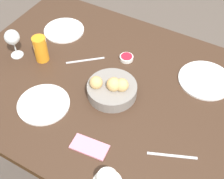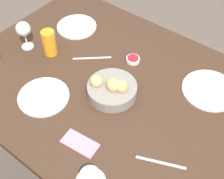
# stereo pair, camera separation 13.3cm
# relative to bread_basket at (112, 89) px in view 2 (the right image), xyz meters

# --- Properties ---
(ground_plane) EXTENTS (10.00, 10.00, 0.00)m
(ground_plane) POSITION_rel_bread_basket_xyz_m (0.03, -0.04, -0.77)
(ground_plane) COLOR #564C44
(dining_table) EXTENTS (1.47, 1.06, 0.74)m
(dining_table) POSITION_rel_bread_basket_xyz_m (0.03, -0.04, -0.12)
(dining_table) COLOR #3D281C
(dining_table) RESTS_ON ground_plane
(bread_basket) EXTENTS (0.23, 0.23, 0.11)m
(bread_basket) POSITION_rel_bread_basket_xyz_m (0.00, 0.00, 0.00)
(bread_basket) COLOR gray
(bread_basket) RESTS_ON dining_table
(plate_near_left) EXTENTS (0.26, 0.26, 0.01)m
(plate_near_left) POSITION_rel_bread_basket_xyz_m (-0.35, -0.29, -0.03)
(plate_near_left) COLOR white
(plate_near_left) RESTS_ON dining_table
(plate_near_right) EXTENTS (0.22, 0.22, 0.01)m
(plate_near_right) POSITION_rel_bread_basket_xyz_m (0.46, -0.27, -0.03)
(plate_near_right) COLOR white
(plate_near_right) RESTS_ON dining_table
(plate_far_center) EXTENTS (0.23, 0.23, 0.01)m
(plate_far_center) POSITION_rel_bread_basket_xyz_m (0.23, 0.21, -0.03)
(plate_far_center) COLOR white
(plate_far_center) RESTS_ON dining_table
(juice_glass) EXTENTS (0.07, 0.07, 0.14)m
(juice_glass) POSITION_rel_bread_basket_xyz_m (0.42, -0.03, 0.03)
(juice_glass) COLOR orange
(juice_glass) RESTS_ON dining_table
(wine_glass) EXTENTS (0.08, 0.08, 0.16)m
(wine_glass) POSITION_rel_bread_basket_xyz_m (0.56, 0.01, 0.08)
(wine_glass) COLOR silver
(wine_glass) RESTS_ON dining_table
(coffee_cup) EXTENTS (0.11, 0.11, 0.06)m
(coffee_cup) POSITION_rel_bread_basket_xyz_m (-0.20, 0.39, -0.01)
(coffee_cup) COLOR white
(coffee_cup) RESTS_ON dining_table
(jam_bowl_berry) EXTENTS (0.07, 0.07, 0.02)m
(jam_bowl_berry) POSITION_rel_bread_basket_xyz_m (0.05, -0.24, -0.03)
(jam_bowl_berry) COLOR white
(jam_bowl_berry) RESTS_ON dining_table
(fork_silver) EXTENTS (0.19, 0.09, 0.00)m
(fork_silver) POSITION_rel_bread_basket_xyz_m (-0.36, 0.16, -0.04)
(fork_silver) COLOR #B7B7BC
(fork_silver) RESTS_ON dining_table
(knife_silver) EXTENTS (0.16, 0.14, 0.00)m
(knife_silver) POSITION_rel_bread_basket_xyz_m (0.23, -0.13, -0.04)
(knife_silver) COLOR #B7B7BC
(knife_silver) RESTS_ON dining_table
(cell_phone) EXTENTS (0.16, 0.09, 0.01)m
(cell_phone) POSITION_rel_bread_basket_xyz_m (-0.06, 0.29, -0.03)
(cell_phone) COLOR pink
(cell_phone) RESTS_ON dining_table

